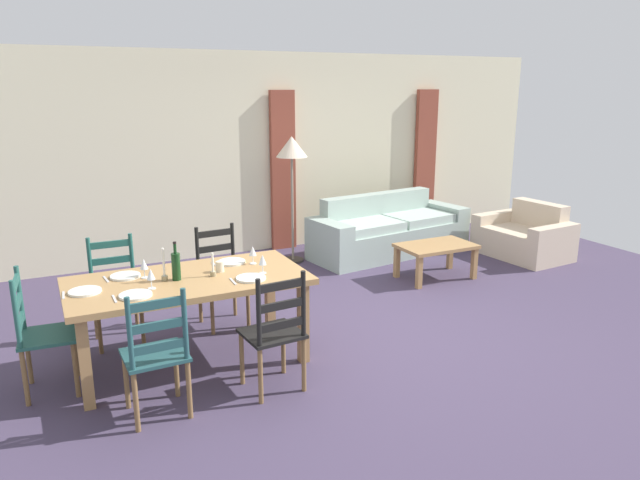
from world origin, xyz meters
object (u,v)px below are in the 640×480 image
object	(u,v)px
dining_table	(188,288)
dining_chair_head_west	(40,333)
wine_glass_near_right	(263,261)
wine_glass_far_left	(144,265)
dining_chair_far_right	(221,276)
standing_lamp	(292,155)
armchair_upholstered	(526,238)
dining_chair_near_left	(156,354)
wine_glass_far_right	(253,252)
couch	(387,232)
dining_chair_near_right	(275,332)
coffee_table	(436,250)
wine_glass_near_left	(151,275)
coffee_cup_primary	(220,267)
dining_chair_far_left	(115,291)
wine_bottle	(176,266)

from	to	relation	value
dining_table	dining_chair_head_west	world-z (taller)	dining_chair_head_west
wine_glass_near_right	wine_glass_far_left	distance (m)	0.95
dining_chair_far_right	standing_lamp	size ratio (longest dim) A/B	0.59
armchair_upholstered	dining_chair_near_left	bearing A→B (deg)	-160.13
wine_glass_far_right	couch	world-z (taller)	wine_glass_far_right
dining_chair_near_right	couch	bearing A→B (deg)	45.71
dining_chair_near_left	coffee_table	distance (m)	3.98
wine_glass_near_right	dining_table	bearing A→B (deg)	165.46
armchair_upholstered	dining_table	bearing A→B (deg)	-166.24
armchair_upholstered	dining_chair_head_west	bearing A→B (deg)	-168.94
wine_glass_near_right	wine_glass_far_left	world-z (taller)	same
couch	standing_lamp	bearing A→B (deg)	172.14
wine_glass_near_left	wine_glass_far_left	size ratio (longest dim) A/B	1.00
wine_glass_near_right	coffee_table	distance (m)	2.88
dining_chair_near_left	dining_chair_far_right	size ratio (longest dim) A/B	1.00
wine_glass_near_left	coffee_cup_primary	size ratio (longest dim) A/B	1.79
wine_glass_near_left	coffee_cup_primary	bearing A→B (deg)	17.21
dining_chair_far_right	wine_glass_far_right	distance (m)	0.72
dining_chair_near_right	coffee_cup_primary	world-z (taller)	dining_chair_near_right
couch	dining_chair_far_right	bearing A→B (deg)	-152.97
dining_chair_near_right	coffee_table	bearing A→B (deg)	31.48
dining_chair_near_left	standing_lamp	xyz separation A→B (m)	(2.35, 3.07, 0.93)
couch	dining_table	bearing A→B (deg)	-146.63
dining_table	coffee_cup_primary	distance (m)	0.32
coffee_table	wine_glass_far_right	bearing A→B (deg)	-162.76
dining_chair_near_left	dining_chair_far_left	size ratio (longest dim) A/B	1.00
wine_glass_near_right	wine_glass_near_left	bearing A→B (deg)	178.83
dining_chair_near_right	couch	xyz separation A→B (m)	(2.83, 2.90, -0.19)
wine_glass_near_right	coffee_table	bearing A→B (deg)	22.83
wine_glass_far_left	wine_glass_far_right	size ratio (longest dim) A/B	1.00
dining_table	coffee_cup_primary	size ratio (longest dim) A/B	21.11
wine_glass_far_left	coffee_table	distance (m)	3.64
dining_chair_near_right	wine_glass_far_right	distance (m)	0.97
coffee_cup_primary	armchair_upholstered	world-z (taller)	coffee_cup_primary
dining_chair_near_right	dining_chair_head_west	bearing A→B (deg)	154.34
couch	armchair_upholstered	world-z (taller)	couch
wine_glass_near_left	coffee_cup_primary	distance (m)	0.63
dining_chair_near_left	dining_chair_head_west	distance (m)	1.03
dining_table	dining_chair_far_left	distance (m)	0.91
dining_chair_head_west	wine_glass_near_left	bearing A→B (deg)	-11.09
dining_chair_head_west	wine_bottle	distance (m)	1.10
coffee_cup_primary	wine_glass_near_left	bearing A→B (deg)	-162.79
dining_chair_head_west	wine_glass_far_right	distance (m)	1.78
standing_lamp	wine_glass_near_right	bearing A→B (deg)	-118.40
wine_bottle	coffee_cup_primary	bearing A→B (deg)	8.38
dining_chair_far_left	standing_lamp	xyz separation A→B (m)	(2.43, 1.60, 0.93)
wine_glass_near_left	couch	size ratio (longest dim) A/B	0.07
dining_table	dining_chair_near_left	bearing A→B (deg)	-119.69
dining_chair_near_left	dining_chair_near_right	world-z (taller)	same
wine_glass_near_left	coffee_table	distance (m)	3.71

